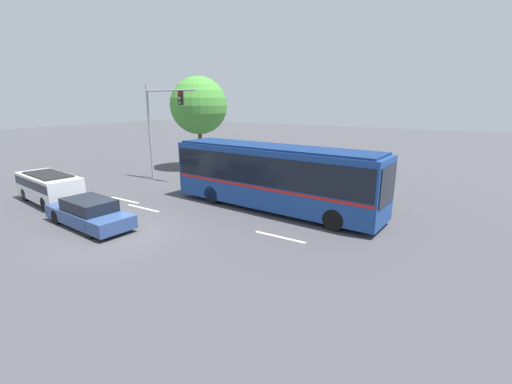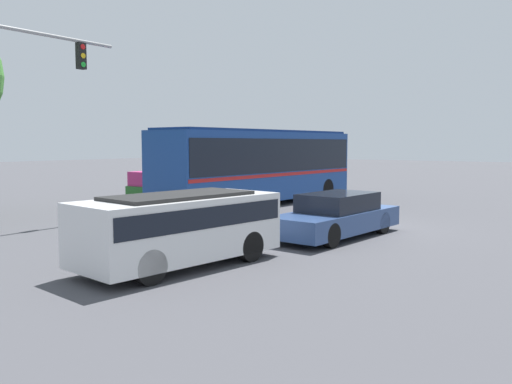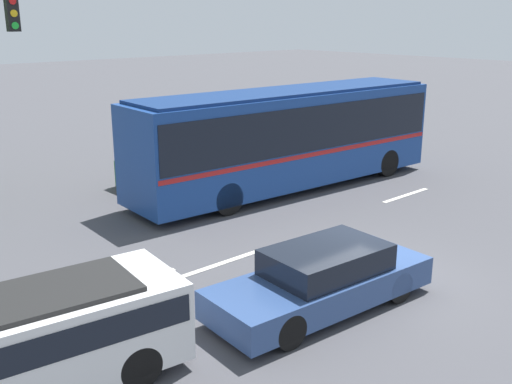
# 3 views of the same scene
# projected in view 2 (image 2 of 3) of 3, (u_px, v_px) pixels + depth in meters

# --- Properties ---
(ground_plane) EXTENTS (140.00, 140.00, 0.00)m
(ground_plane) POSITION_uv_depth(u_px,v_px,m) (355.00, 228.00, 17.60)
(ground_plane) COLOR #444449
(city_bus) EXTENTS (11.77, 3.20, 3.38)m
(city_bus) POSITION_uv_depth(u_px,v_px,m) (260.00, 162.00, 24.45)
(city_bus) COLOR navy
(city_bus) RESTS_ON ground
(sedan_foreground) EXTENTS (5.00, 2.12, 1.30)m
(sedan_foreground) POSITION_uv_depth(u_px,v_px,m) (336.00, 216.00, 15.92)
(sedan_foreground) COLOR navy
(sedan_foreground) RESTS_ON ground
(suv_left_lane) EXTENTS (5.00, 2.46, 1.65)m
(suv_left_lane) POSITION_uv_depth(u_px,v_px,m) (180.00, 224.00, 12.06)
(suv_left_lane) COLOR silver
(suv_left_lane) RESTS_ON ground
(traffic_light_pole) EXTENTS (4.65, 0.24, 6.72)m
(traffic_light_pole) POSITION_uv_depth(u_px,v_px,m) (22.00, 93.00, 16.85)
(traffic_light_pole) COLOR gray
(traffic_light_pole) RESTS_ON ground
(flowering_hedge) EXTENTS (9.38, 1.37, 1.54)m
(flowering_hedge) POSITION_uv_depth(u_px,v_px,m) (207.00, 184.00, 26.79)
(flowering_hedge) COLOR #286028
(flowering_hedge) RESTS_ON ground
(lane_stripe_near) EXTENTS (2.40, 0.16, 0.01)m
(lane_stripe_near) POSITION_uv_depth(u_px,v_px,m) (348.00, 204.00, 24.52)
(lane_stripe_near) COLOR silver
(lane_stripe_near) RESTS_ON ground
(lane_stripe_mid) EXTENTS (2.40, 0.16, 0.01)m
(lane_stripe_mid) POSITION_uv_depth(u_px,v_px,m) (248.00, 228.00, 17.66)
(lane_stripe_mid) COLOR silver
(lane_stripe_mid) RESTS_ON ground
(lane_stripe_far) EXTENTS (2.40, 0.16, 0.01)m
(lane_stripe_far) POSITION_uv_depth(u_px,v_px,m) (193.00, 235.00, 16.17)
(lane_stripe_far) COLOR silver
(lane_stripe_far) RESTS_ON ground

